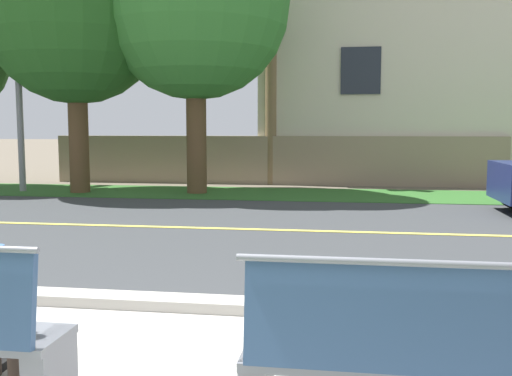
{
  "coord_description": "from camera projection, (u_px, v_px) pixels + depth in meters",
  "views": [
    {
      "loc": [
        1.04,
        -2.57,
        1.62
      ],
      "look_at": [
        0.14,
        3.41,
        1.0
      ],
      "focal_mm": 40.71,
      "sensor_mm": 36.0,
      "label": 1
    }
  ],
  "objects": [
    {
      "name": "far_verge_grass",
      "position": [
        300.0,
        194.0,
        14.25
      ],
      "size": [
        48.0,
        2.8,
        0.02
      ],
      "primitive_type": "cube",
      "color": "#2D6026",
      "rests_on": "ground_plane"
    },
    {
      "name": "road_centre_line",
      "position": [
        277.0,
        230.0,
        9.24
      ],
      "size": [
        48.0,
        0.14,
        0.01
      ],
      "primitive_type": "cube",
      "color": "#E0CC4C",
      "rests_on": "ground_plane"
    },
    {
      "name": "curb_edge",
      "position": [
        223.0,
        305.0,
        5.16
      ],
      "size": [
        44.0,
        0.3,
        0.11
      ],
      "primitive_type": "cube",
      "color": "#ADA89E",
      "rests_on": "ground_plane"
    },
    {
      "name": "ground_plane",
      "position": [
        286.0,
        216.0,
        10.72
      ],
      "size": [
        140.0,
        140.0,
        0.0
      ],
      "primitive_type": "plane",
      "color": "#665B4C"
    },
    {
      "name": "house_across_street",
      "position": [
        432.0,
        78.0,
        18.94
      ],
      "size": [
        11.41,
        6.91,
        6.45
      ],
      "color": "beige",
      "rests_on": "ground_plane"
    },
    {
      "name": "streetlamp",
      "position": [
        20.0,
        16.0,
        14.64
      ],
      "size": [
        0.24,
        2.1,
        7.86
      ],
      "color": "gray",
      "rests_on": "ground_plane"
    },
    {
      "name": "bench_right",
      "position": [
        433.0,
        361.0,
        2.91
      ],
      "size": [
        1.95,
        0.48,
        1.01
      ],
      "color": "slate",
      "rests_on": "ground_plane"
    },
    {
      "name": "street_asphalt",
      "position": [
        277.0,
        230.0,
        9.24
      ],
      "size": [
        52.0,
        8.0,
        0.01
      ],
      "primitive_type": "cube",
      "color": "#383A3D",
      "rests_on": "ground_plane"
    },
    {
      "name": "garden_wall",
      "position": [
        272.0,
        160.0,
        16.79
      ],
      "size": [
        13.0,
        0.36,
        1.4
      ],
      "primitive_type": "cube",
      "color": "gray",
      "rests_on": "ground_plane"
    }
  ]
}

